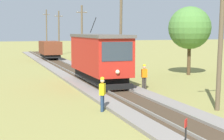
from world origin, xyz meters
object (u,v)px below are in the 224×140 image
Objects in this scene: trackside_signal_marker at (186,134)px; utility_pole_distant at (59,32)px; utility_pole_near_tram at (221,41)px; freight_car at (50,49)px; second_worker at (144,76)px; tree_left_near at (190,28)px; utility_pole_horizon at (47,30)px; track_worker at (102,92)px; utility_pole_mid at (121,31)px; utility_pole_far at (82,34)px; red_tram at (99,56)px.

utility_pole_distant is at bearing 84.29° from trackside_signal_marker.
utility_pole_distant reaches higher than utility_pole_near_tram.
freight_car is 0.75× the size of utility_pole_near_tram.
tree_left_near is (7.24, 6.10, 3.35)m from second_worker.
freight_car is 26.04m from second_worker.
second_worker is at bearing -91.42° from utility_pole_distant.
utility_pole_near_tram is at bearing -90.00° from utility_pole_horizon.
track_worker is (-0.78, 6.82, 0.32)m from trackside_signal_marker.
freight_car is 38.30m from trackside_signal_marker.
utility_pole_distant is (0.00, 44.23, 0.20)m from utility_pole_near_tram.
utility_pole_horizon is at bearing -61.81° from track_worker.
utility_pole_distant is 49.62m from trackside_signal_marker.
utility_pole_near_tram is 1.11× the size of tree_left_near.
utility_pole_mid is at bearing 90.00° from utility_pole_near_tram.
utility_pole_far is at bearing 90.00° from utility_pole_mid.
red_tram is at bearing 107.76° from utility_pole_near_tram.
utility_pole_mid is (3.28, -18.75, 2.52)m from freight_car.
track_worker is (-2.42, -31.44, -0.57)m from freight_car.
utility_pole_far is (3.28, 18.27, 1.52)m from red_tram.
utility_pole_distant is at bearing 90.00° from utility_pole_near_tram.
utility_pole_near_tram is at bearing -90.00° from utility_pole_far.
track_worker is 1.00× the size of second_worker.
freight_car is 0.72× the size of utility_pole_far.
trackside_signal_marker is at bearing -98.35° from utility_pole_far.
utility_pole_horizon is at bearing 4.02° from second_worker.
red_tram is 1.18× the size of utility_pole_far.
utility_pole_mid reaches higher than freight_car.
trackside_signal_marker is at bearing -104.16° from utility_pole_mid.
trackside_signal_marker is at bearing -95.71° from utility_pole_distant.
utility_pole_mid reaches higher than second_worker.
utility_pole_horizon reaches higher than second_worker.
freight_car is at bearing 87.54° from trackside_signal_marker.
utility_pole_horizon is (0.00, 43.34, 0.16)m from utility_pole_mid.
utility_pole_far reaches higher than trackside_signal_marker.
freight_car is at bearing -106.59° from utility_pole_distant.
utility_pole_distant reaches higher than utility_pole_far.
utility_pole_near_tram is 7.78m from second_worker.
utility_pole_mid is 4.46× the size of second_worker.
trackside_signal_marker is at bearing 167.04° from second_worker.
utility_pole_horizon is 1.32× the size of tree_left_near.
tree_left_near is (6.32, -1.08, 0.26)m from utility_pole_mid.
track_worker is (-5.70, -26.74, -2.72)m from utility_pole_far.
freight_car is 22.21m from tree_left_near.
second_worker is at bearing -96.99° from track_worker.
red_tram reaches higher than second_worker.
trackside_signal_marker is at bearing -134.28° from utility_pole_near_tram.
trackside_signal_marker is at bearing -96.14° from red_tram.
utility_pole_mid is 43.34m from utility_pole_horizon.
utility_pole_mid is (3.28, 4.22, 1.88)m from red_tram.
freight_car is at bearing 95.65° from utility_pole_near_tram.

